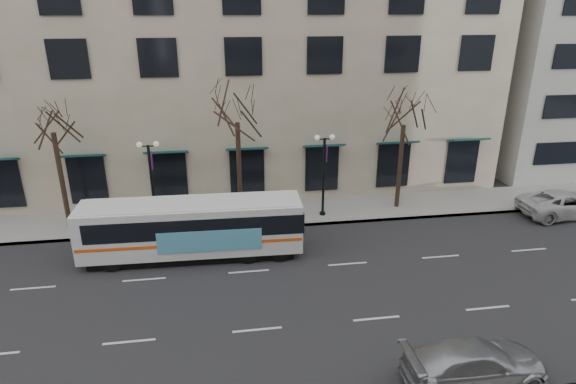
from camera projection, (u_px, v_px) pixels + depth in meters
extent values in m
plane|color=black|center=(253.00, 298.00, 21.51)|extent=(160.00, 160.00, 0.00)
cube|color=gray|center=(320.00, 210.00, 30.47)|extent=(80.00, 4.00, 0.15)
cube|color=tan|center=(199.00, 8.00, 36.23)|extent=(40.00, 20.00, 24.00)
cylinder|color=black|center=(62.00, 182.00, 27.19)|extent=(0.28, 0.28, 5.74)
cylinder|color=black|center=(239.00, 172.00, 28.54)|extent=(0.28, 0.28, 5.95)
cylinder|color=black|center=(400.00, 168.00, 30.02)|extent=(0.28, 0.28, 5.46)
cylinder|color=black|center=(152.00, 187.00, 27.46)|extent=(0.16, 0.16, 5.00)
cylinder|color=black|center=(157.00, 225.00, 28.32)|extent=(0.36, 0.36, 0.30)
cube|color=black|center=(148.00, 146.00, 26.58)|extent=(0.90, 0.06, 0.06)
sphere|color=silver|center=(139.00, 145.00, 26.48)|extent=(0.32, 0.32, 0.32)
sphere|color=silver|center=(156.00, 144.00, 26.60)|extent=(0.32, 0.32, 0.32)
cube|color=#5F1D6E|center=(152.00, 161.00, 26.90)|extent=(0.04, 0.45, 1.00)
cylinder|color=black|center=(324.00, 179.00, 28.86)|extent=(0.16, 0.16, 5.00)
cylinder|color=black|center=(322.00, 214.00, 29.71)|extent=(0.36, 0.36, 0.30)
cube|color=black|center=(325.00, 139.00, 27.97)|extent=(0.90, 0.06, 0.06)
sphere|color=silver|center=(317.00, 138.00, 27.87)|extent=(0.32, 0.32, 0.32)
sphere|color=silver|center=(332.00, 137.00, 27.99)|extent=(0.32, 0.32, 0.32)
cube|color=#5F1D6E|center=(326.00, 153.00, 28.29)|extent=(0.04, 0.45, 1.00)
cube|color=white|center=(192.00, 227.00, 24.49)|extent=(11.19, 2.72, 2.55)
cube|color=black|center=(194.00, 252.00, 25.01)|extent=(10.29, 2.41, 0.42)
cube|color=black|center=(197.00, 219.00, 24.38)|extent=(10.74, 2.74, 1.02)
cube|color=#F05816|center=(192.00, 234.00, 24.65)|extent=(11.08, 2.74, 0.17)
cube|color=#54ABCE|center=(210.00, 241.00, 23.55)|extent=(5.10, 0.20, 1.11)
cube|color=white|center=(190.00, 203.00, 24.02)|extent=(10.62, 2.46, 0.07)
cylinder|color=black|center=(112.00, 263.00, 23.51)|extent=(0.93, 0.29, 0.93)
cylinder|color=black|center=(120.00, 243.00, 25.48)|extent=(0.93, 0.29, 0.93)
cylinder|color=black|center=(248.00, 255.00, 24.26)|extent=(0.93, 0.29, 0.93)
cylinder|color=black|center=(246.00, 236.00, 26.24)|extent=(0.93, 0.29, 0.93)
cylinder|color=black|center=(281.00, 253.00, 24.45)|extent=(0.93, 0.29, 0.93)
cylinder|color=black|center=(277.00, 234.00, 26.43)|extent=(0.93, 0.29, 0.93)
imported|color=#A0A3A8|center=(475.00, 363.00, 16.53)|extent=(5.12, 2.20, 1.47)
imported|color=silver|center=(565.00, 203.00, 29.70)|extent=(5.73, 2.79, 1.57)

